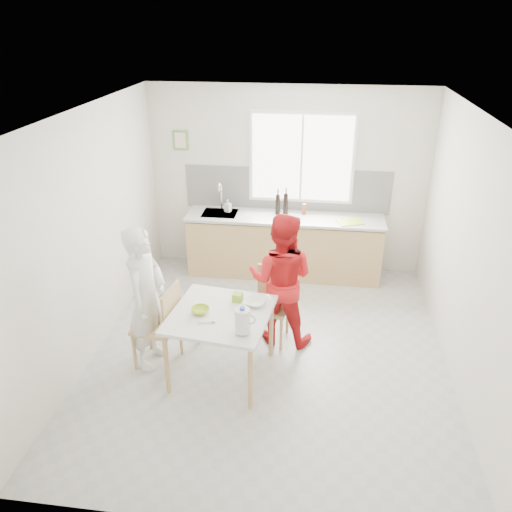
{
  "coord_description": "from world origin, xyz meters",
  "views": [
    {
      "loc": [
        0.46,
        -4.73,
        3.56
      ],
      "look_at": [
        -0.18,
        0.2,
        1.12
      ],
      "focal_mm": 35.0,
      "sensor_mm": 36.0,
      "label": 1
    }
  ],
  "objects": [
    {
      "name": "wine_bottle_b",
      "position": [
        -0.11,
        2.03,
        1.07
      ],
      "size": [
        0.07,
        0.07,
        0.3
      ],
      "primitive_type": "cylinder",
      "color": "black",
      "rests_on": "kitchen_counter"
    },
    {
      "name": "jar_amber",
      "position": [
        0.27,
        2.06,
        1.0
      ],
      "size": [
        0.06,
        0.06,
        0.16
      ],
      "primitive_type": "cylinder",
      "color": "brown",
      "rests_on": "kitchen_counter"
    },
    {
      "name": "backsplash",
      "position": [
        0.0,
        2.24,
        1.23
      ],
      "size": [
        3.0,
        0.02,
        0.65
      ],
      "primitive_type": "cube",
      "color": "white",
      "rests_on": "room_shell"
    },
    {
      "name": "ground",
      "position": [
        0.0,
        0.0,
        0.0
      ],
      "size": [
        4.5,
        4.5,
        0.0
      ],
      "primitive_type": "plane",
      "color": "#B7B7B2",
      "rests_on": "ground"
    },
    {
      "name": "room_shell",
      "position": [
        0.0,
        0.0,
        1.64
      ],
      "size": [
        4.5,
        4.5,
        4.5
      ],
      "color": "silver",
      "rests_on": "ground"
    },
    {
      "name": "bowl_green",
      "position": [
        -0.67,
        -0.48,
        0.8
      ],
      "size": [
        0.21,
        0.21,
        0.06
      ],
      "primitive_type": "imported",
      "rotation": [
        0.0,
        0.0,
        -0.13
      ],
      "color": "#ABD330",
      "rests_on": "dining_table"
    },
    {
      "name": "soap_bottle",
      "position": [
        -0.84,
        2.03,
        1.01
      ],
      "size": [
        0.11,
        0.11,
        0.18
      ],
      "primitive_type": "imported",
      "rotation": [
        0.0,
        0.0,
        -0.34
      ],
      "color": "#999999",
      "rests_on": "kitchen_counter"
    },
    {
      "name": "green_box",
      "position": [
        -0.33,
        -0.19,
        0.81
      ],
      "size": [
        0.11,
        0.11,
        0.09
      ],
      "primitive_type": "cube",
      "rotation": [
        0.0,
        0.0,
        -0.13
      ],
      "color": "#8ABD2B",
      "rests_on": "dining_table"
    },
    {
      "name": "chair_far",
      "position": [
        -0.02,
        0.31,
        0.49
      ],
      "size": [
        0.46,
        0.46,
        0.9
      ],
      "rotation": [
        0.0,
        0.0,
        -0.13
      ],
      "color": "tan",
      "rests_on": "ground"
    },
    {
      "name": "spoon",
      "position": [
        -0.58,
        -0.67,
        0.78
      ],
      "size": [
        0.16,
        0.05,
        0.01
      ],
      "primitive_type": "cylinder",
      "rotation": [
        0.0,
        1.57,
        0.22
      ],
      "color": "#A5A5AA",
      "rests_on": "dining_table"
    },
    {
      "name": "wine_bottle_a",
      "position": [
        0.01,
        2.03,
        1.08
      ],
      "size": [
        0.07,
        0.07,
        0.32
      ],
      "primitive_type": "cylinder",
      "color": "black",
      "rests_on": "kitchen_counter"
    },
    {
      "name": "cutting_board",
      "position": [
        0.92,
        1.83,
        0.93
      ],
      "size": [
        0.42,
        0.36,
        0.01
      ],
      "primitive_type": "cube",
      "rotation": [
        0.0,
        0.0,
        0.36
      ],
      "color": "#ACD230",
      "rests_on": "kitchen_counter"
    },
    {
      "name": "person_red",
      "position": [
        0.09,
        0.27,
        0.81
      ],
      "size": [
        0.85,
        0.71,
        1.61
      ],
      "primitive_type": "imported",
      "rotation": [
        0.0,
        0.0,
        3.01
      ],
      "color": "red",
      "rests_on": "ground"
    },
    {
      "name": "chair_left",
      "position": [
        -1.14,
        -0.37,
        0.53
      ],
      "size": [
        0.5,
        0.5,
        0.97
      ],
      "rotation": [
        0.0,
        0.0,
        -1.7
      ],
      "color": "tan",
      "rests_on": "ground"
    },
    {
      "name": "dining_table",
      "position": [
        -0.47,
        -0.46,
        0.69
      ],
      "size": [
        1.12,
        1.12,
        0.77
      ],
      "rotation": [
        0.0,
        0.0,
        -0.13
      ],
      "color": "white",
      "rests_on": "ground"
    },
    {
      "name": "window",
      "position": [
        0.2,
        2.23,
        1.7
      ],
      "size": [
        1.5,
        0.06,
        1.3
      ],
      "color": "white",
      "rests_on": "room_shell"
    },
    {
      "name": "kitchen_counter",
      "position": [
        -0.0,
        1.95,
        0.42
      ],
      "size": [
        2.84,
        0.64,
        1.37
      ],
      "color": "tan",
      "rests_on": "ground"
    },
    {
      "name": "bowl_white",
      "position": [
        -0.14,
        -0.25,
        0.8
      ],
      "size": [
        0.25,
        0.25,
        0.06
      ],
      "primitive_type": "imported",
      "rotation": [
        0.0,
        0.0,
        -0.13
      ],
      "color": "white",
      "rests_on": "dining_table"
    },
    {
      "name": "picture_frame",
      "position": [
        -1.55,
        2.23,
        1.9
      ],
      "size": [
        0.22,
        0.03,
        0.28
      ],
      "color": "#629A46",
      "rests_on": "room_shell"
    },
    {
      "name": "person_white",
      "position": [
        -1.29,
        -0.35,
        0.82
      ],
      "size": [
        0.46,
        0.64,
        1.63
      ],
      "primitive_type": "imported",
      "rotation": [
        0.0,
        0.0,
        1.44
      ],
      "color": "white",
      "rests_on": "ground"
    },
    {
      "name": "milk_jug",
      "position": [
        -0.18,
        -0.78,
        0.91
      ],
      "size": [
        0.21,
        0.15,
        0.27
      ],
      "rotation": [
        0.0,
        0.0,
        -0.13
      ],
      "color": "white",
      "rests_on": "dining_table"
    }
  ]
}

